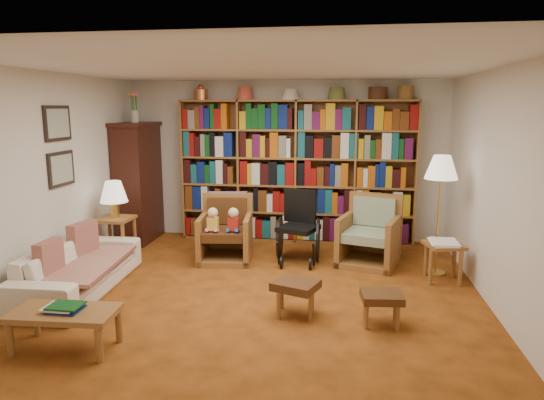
% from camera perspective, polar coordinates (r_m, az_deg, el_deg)
% --- Properties ---
extents(floor, '(5.00, 5.00, 0.00)m').
position_cam_1_polar(floor, '(5.61, -1.66, -11.00)').
color(floor, '#9B4C17').
rests_on(floor, ground).
extents(ceiling, '(5.00, 5.00, 0.00)m').
position_cam_1_polar(ceiling, '(5.22, -1.82, 15.38)').
color(ceiling, white).
rests_on(ceiling, wall_back).
extents(wall_back, '(5.00, 0.00, 5.00)m').
position_cam_1_polar(wall_back, '(7.72, 1.51, 4.63)').
color(wall_back, silver).
rests_on(wall_back, floor).
extents(wall_front, '(5.00, 0.00, 5.00)m').
position_cam_1_polar(wall_front, '(2.90, -10.43, -6.12)').
color(wall_front, silver).
rests_on(wall_front, floor).
extents(wall_left, '(0.00, 5.00, 5.00)m').
position_cam_1_polar(wall_left, '(6.21, -25.10, 2.08)').
color(wall_left, silver).
rests_on(wall_left, floor).
extents(wall_right, '(0.00, 5.00, 5.00)m').
position_cam_1_polar(wall_right, '(5.43, 25.23, 0.94)').
color(wall_right, silver).
rests_on(wall_right, floor).
extents(bookshelf, '(3.60, 0.30, 2.42)m').
position_cam_1_polar(bookshelf, '(7.54, 2.86, 3.86)').
color(bookshelf, brown).
rests_on(bookshelf, floor).
extents(curio_cabinet, '(0.50, 0.95, 2.40)m').
position_cam_1_polar(curio_cabinet, '(7.88, -15.48, 2.19)').
color(curio_cabinet, '#3C1710').
rests_on(curio_cabinet, floor).
extents(framed_pictures, '(0.03, 0.52, 0.97)m').
position_cam_1_polar(framed_pictures, '(6.41, -23.74, 5.81)').
color(framed_pictures, black).
rests_on(framed_pictures, wall_left).
extents(sofa, '(1.96, 0.85, 0.56)m').
position_cam_1_polar(sofa, '(6.03, -21.74, -7.38)').
color(sofa, white).
rests_on(sofa, floor).
extents(sofa_throw, '(0.89, 1.49, 0.04)m').
position_cam_1_polar(sofa_throw, '(6.00, -21.34, -7.24)').
color(sofa_throw, beige).
rests_on(sofa_throw, sofa).
extents(cushion_left, '(0.20, 0.43, 0.41)m').
position_cam_1_polar(cushion_left, '(6.34, -21.30, -4.88)').
color(cushion_left, maroon).
rests_on(cushion_left, sofa).
extents(cushion_right, '(0.13, 0.38, 0.38)m').
position_cam_1_polar(cushion_right, '(5.77, -24.72, -6.67)').
color(cushion_right, maroon).
rests_on(cushion_right, sofa).
extents(side_table_lamp, '(0.46, 0.46, 0.60)m').
position_cam_1_polar(side_table_lamp, '(7.00, -17.90, -3.13)').
color(side_table_lamp, brown).
rests_on(side_table_lamp, floor).
extents(table_lamp, '(0.37, 0.37, 0.50)m').
position_cam_1_polar(table_lamp, '(6.90, -18.13, 0.79)').
color(table_lamp, gold).
rests_on(table_lamp, side_table_lamp).
extents(armchair_leather, '(0.79, 0.83, 0.90)m').
position_cam_1_polar(armchair_leather, '(6.79, -5.34, -3.85)').
color(armchair_leather, brown).
rests_on(armchair_leather, floor).
extents(armchair_sage, '(0.95, 0.96, 0.92)m').
position_cam_1_polar(armchair_sage, '(6.73, 11.26, -4.30)').
color(armchair_sage, brown).
rests_on(armchair_sage, floor).
extents(wheelchair, '(0.61, 0.78, 0.98)m').
position_cam_1_polar(wheelchair, '(6.68, 3.18, -3.41)').
color(wheelchair, black).
rests_on(wheelchair, floor).
extents(floor_lamp, '(0.40, 0.40, 1.51)m').
position_cam_1_polar(floor_lamp, '(6.29, 19.30, 3.11)').
color(floor_lamp, gold).
rests_on(floor_lamp, floor).
extents(side_table_papers, '(0.51, 0.51, 0.50)m').
position_cam_1_polar(side_table_papers, '(6.24, 19.53, -5.57)').
color(side_table_papers, brown).
rests_on(side_table_papers, floor).
extents(footstool_a, '(0.52, 0.49, 0.36)m').
position_cam_1_polar(footstool_a, '(4.99, 2.81, -10.23)').
color(footstool_a, '#4F2915').
rests_on(footstool_a, floor).
extents(footstool_b, '(0.42, 0.37, 0.33)m').
position_cam_1_polar(footstool_b, '(4.89, 12.79, -11.26)').
color(footstool_b, '#4F2915').
rests_on(footstool_b, floor).
extents(coffee_table, '(0.92, 0.50, 0.41)m').
position_cam_1_polar(coffee_table, '(4.69, -23.23, -12.37)').
color(coffee_table, brown).
rests_on(coffee_table, floor).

